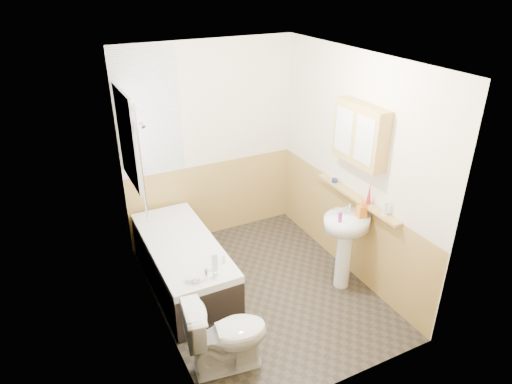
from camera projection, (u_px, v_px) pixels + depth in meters
floor at (262, 290)px, 5.05m from camera, size 2.80×2.80×0.00m
ceiling at (264, 59)px, 3.93m from camera, size 2.80×2.80×0.00m
wall_back at (210, 144)px, 5.62m from camera, size 2.20×0.02×2.50m
wall_front at (351, 264)px, 3.37m from camera, size 2.20×0.02×2.50m
wall_left at (152, 214)px, 4.05m from camera, size 0.02×2.80×2.50m
wall_right at (354, 169)px, 4.94m from camera, size 0.02×2.80×2.50m
wainscot_right at (346, 229)px, 5.27m from camera, size 0.01×2.80×1.00m
wainscot_front at (340, 338)px, 3.72m from camera, size 2.20×0.01×1.00m
wainscot_back at (213, 199)px, 5.94m from camera, size 2.20×0.01×1.00m
tile_cladding_left at (154, 213)px, 4.06m from camera, size 0.01×2.80×2.50m
tile_return_back at (148, 113)px, 5.09m from camera, size 0.75×0.01×1.50m
window at (128, 138)px, 4.65m from camera, size 0.03×0.79×0.99m
bathtub at (183, 263)px, 5.01m from camera, size 0.70×1.69×0.70m
shower_riser at (141, 156)px, 4.33m from camera, size 0.11×0.08×1.23m
toilet at (227, 335)px, 3.95m from camera, size 0.78×0.51×0.72m
sink at (345, 237)px, 4.86m from camera, size 0.51×0.42×0.99m
pine_shelf at (356, 198)px, 4.89m from camera, size 0.10×1.32×0.03m
medicine_cabinet at (360, 134)px, 4.56m from camera, size 0.17×0.68×0.62m
foam_can at (386, 208)px, 4.48m from camera, size 0.06×0.06×0.15m
green_bottle at (369, 193)px, 4.67m from camera, size 0.06×0.06×0.24m
black_jar at (335, 180)px, 5.19m from camera, size 0.08×0.08×0.04m
soap_bottle at (361, 213)px, 4.72m from camera, size 0.12×0.21×0.09m
clear_bottle at (340, 217)px, 4.62m from camera, size 0.05×0.05×0.11m
blue_gel at (215, 262)px, 4.40m from camera, size 0.05×0.03×0.19m
cream_jar at (190, 280)px, 4.27m from camera, size 0.11×0.11×0.05m
orange_bottle at (224, 259)px, 4.53m from camera, size 0.04×0.04×0.09m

